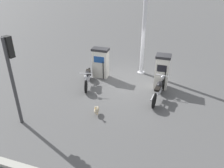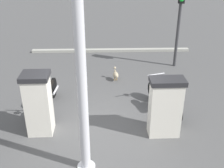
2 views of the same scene
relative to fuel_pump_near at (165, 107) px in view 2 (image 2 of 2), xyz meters
The scene contains 9 objects.
ground_plane 1.80m from the fuel_pump_near, 82.68° to the left, with size 120.00×120.00×0.00m, color #4C4C4C.
fuel_pump_near is the anchor object (origin of this frame).
fuel_pump_far 3.20m from the fuel_pump_near, 90.00° to the left, with size 0.67×0.73×1.67m.
motorcycle_near_pump 1.27m from the fuel_pump_near, ahead, with size 1.91×0.85×0.96m.
motorcycle_far_pump 3.54m from the fuel_pump_near, 70.34° to the left, with size 2.04×0.56×0.97m.
wandering_duck 3.55m from the fuel_pump_near, 21.85° to the left, with size 0.48×0.28×0.48m.
roadside_traffic_light 5.04m from the fuel_pump_near, 13.41° to the right, with size 0.39×0.27×3.30m.
canopy_support_pole 2.65m from the fuel_pump_near, 125.09° to the left, with size 0.40×0.40×4.48m.
road_edge_kerb 6.72m from the fuel_pump_near, 13.87° to the left, with size 0.70×7.47×0.12m.
Camera 2 is at (-6.12, -0.45, 4.32)m, focal length 43.59 mm.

